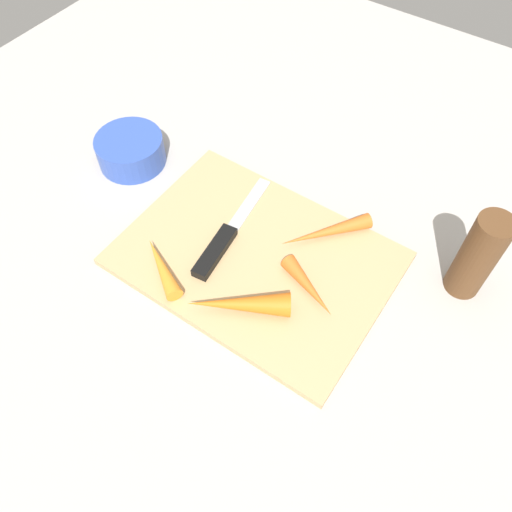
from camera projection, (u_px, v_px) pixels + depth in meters
name	position (u px, v px, depth m)	size (l,w,h in m)	color
ground_plane	(256.00, 261.00, 0.72)	(1.40, 1.40, 0.00)	#ADA8A0
cutting_board	(256.00, 259.00, 0.71)	(0.36, 0.26, 0.01)	tan
knife	(220.00, 245.00, 0.71)	(0.05, 0.20, 0.01)	#B7B7BC
carrot_shortest	(309.00, 287.00, 0.67)	(0.02, 0.02, 0.10)	orange
carrot_longest	(326.00, 232.00, 0.72)	(0.02, 0.02, 0.13)	orange
carrot_long	(239.00, 304.00, 0.65)	(0.03, 0.03, 0.13)	orange
carrot_short	(162.00, 267.00, 0.68)	(0.02, 0.02, 0.10)	orange
small_bowl	(131.00, 150.00, 0.81)	(0.11, 0.11, 0.05)	#3351B2
pepper_grinder	(478.00, 256.00, 0.64)	(0.05, 0.05, 0.13)	brown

